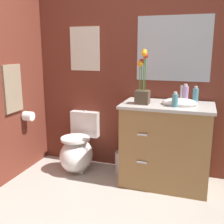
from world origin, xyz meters
TOP-DOWN VIEW (x-y plane):
  - wall_back at (0.20, 1.65)m, footprint 4.24×0.05m
  - toilet at (-0.76, 1.36)m, footprint 0.38×0.59m
  - vanity_cabinet at (0.29, 1.33)m, footprint 0.94×0.56m
  - flower_vase at (0.04, 1.25)m, footprint 0.14×0.14m
  - soap_bottle at (0.37, 1.21)m, footprint 0.06×0.06m
  - lotion_bottle at (0.46, 1.36)m, footprint 0.06×0.06m
  - hand_wash_bottle at (0.56, 1.38)m, footprint 0.06×0.06m
  - trash_bin at (-0.21, 1.41)m, footprint 0.18×0.18m
  - wall_poster at (-0.76, 1.62)m, footprint 0.38×0.01m
  - wall_mirror at (0.29, 1.62)m, footprint 0.80×0.01m
  - hanging_towel at (-1.35, 0.99)m, footprint 0.03×0.28m
  - toilet_paper_roll at (-1.29, 1.16)m, footprint 0.11×0.11m

SIDE VIEW (x-z plane):
  - trash_bin at x=-0.21m, z-range 0.00..0.27m
  - toilet at x=-0.76m, z-range -0.10..0.59m
  - vanity_cabinet at x=0.29m, z-range -0.08..0.99m
  - toilet_paper_roll at x=-1.29m, z-range 0.62..0.74m
  - soap_bottle at x=0.37m, z-range 0.88..1.03m
  - hand_wash_bottle at x=0.56m, z-range 0.88..1.08m
  - lotion_bottle at x=0.46m, z-range 0.88..1.09m
  - hanging_towel at x=-1.35m, z-range 0.77..1.29m
  - flower_vase at x=0.04m, z-range 0.79..1.34m
  - wall_back at x=0.20m, z-range 0.00..2.50m
  - wall_poster at x=-0.76m, z-range 1.19..1.71m
  - wall_mirror at x=0.29m, z-range 1.10..1.80m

